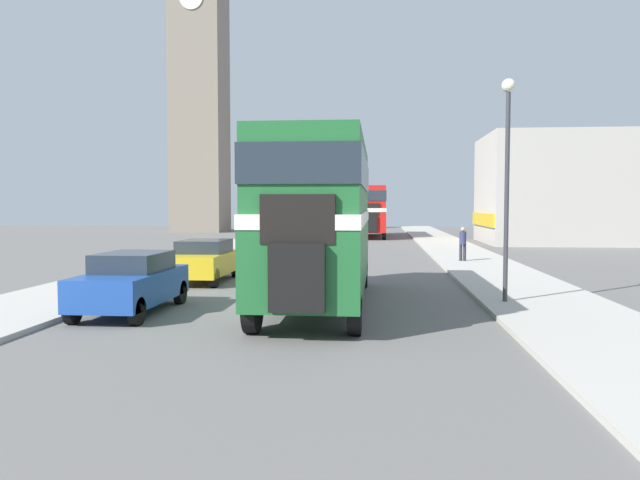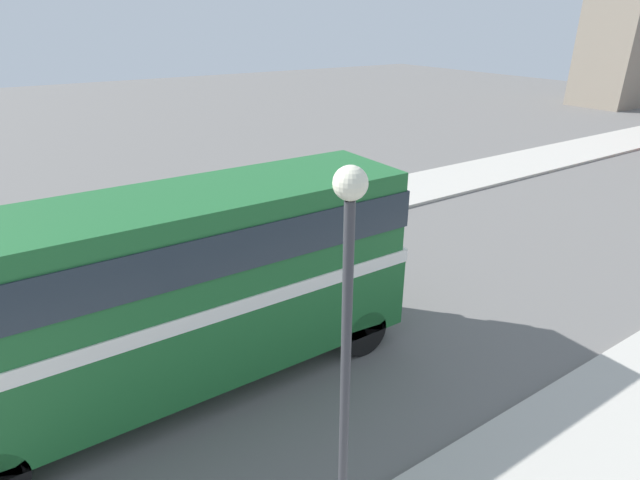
{
  "view_description": "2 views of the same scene",
  "coord_description": "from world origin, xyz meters",
  "px_view_note": "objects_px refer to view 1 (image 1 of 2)",
  "views": [
    {
      "loc": [
        2.25,
        -16.06,
        2.69
      ],
      "look_at": [
        0.72,
        0.47,
        1.75
      ],
      "focal_mm": 35.0,
      "sensor_mm": 36.0,
      "label": 1
    },
    {
      "loc": [
        9.42,
        -2.01,
        7.28
      ],
      "look_at": [
        0.0,
        4.11,
        2.27
      ],
      "focal_mm": 28.0,
      "sensor_mm": 36.0,
      "label": 2
    }
  ],
  "objects_px": {
    "church_tower": "(199,24)",
    "pedestrian_walking": "(463,242)",
    "car_parked_near": "(132,282)",
    "car_parked_mid": "(204,260)",
    "bus_distant": "(371,207)",
    "street_lamp": "(507,156)",
    "double_decker_bus": "(320,209)"
  },
  "relations": [
    {
      "from": "street_lamp",
      "to": "car_parked_near",
      "type": "bearing_deg",
      "value": -168.23
    },
    {
      "from": "bus_distant",
      "to": "pedestrian_walking",
      "type": "height_order",
      "value": "bus_distant"
    },
    {
      "from": "car_parked_near",
      "to": "bus_distant",
      "type": "bearing_deg",
      "value": 81.55
    },
    {
      "from": "pedestrian_walking",
      "to": "bus_distant",
      "type": "bearing_deg",
      "value": 101.01
    },
    {
      "from": "pedestrian_walking",
      "to": "church_tower",
      "type": "distance_m",
      "value": 43.21
    },
    {
      "from": "car_parked_near",
      "to": "car_parked_mid",
      "type": "bearing_deg",
      "value": 89.71
    },
    {
      "from": "street_lamp",
      "to": "double_decker_bus",
      "type": "bearing_deg",
      "value": -175.92
    },
    {
      "from": "bus_distant",
      "to": "car_parked_near",
      "type": "relative_size",
      "value": 2.56
    },
    {
      "from": "street_lamp",
      "to": "bus_distant",
      "type": "bearing_deg",
      "value": 96.46
    },
    {
      "from": "double_decker_bus",
      "to": "church_tower",
      "type": "distance_m",
      "value": 50.55
    },
    {
      "from": "bus_distant",
      "to": "car_parked_near",
      "type": "height_order",
      "value": "bus_distant"
    },
    {
      "from": "pedestrian_walking",
      "to": "church_tower",
      "type": "height_order",
      "value": "church_tower"
    },
    {
      "from": "street_lamp",
      "to": "church_tower",
      "type": "height_order",
      "value": "church_tower"
    },
    {
      "from": "pedestrian_walking",
      "to": "church_tower",
      "type": "relative_size",
      "value": 0.04
    },
    {
      "from": "bus_distant",
      "to": "pedestrian_walking",
      "type": "xyz_separation_m",
      "value": [
        4.47,
        -22.97,
        -1.5
      ]
    },
    {
      "from": "double_decker_bus",
      "to": "bus_distant",
      "type": "relative_size",
      "value": 0.95
    },
    {
      "from": "car_parked_near",
      "to": "car_parked_mid",
      "type": "xyz_separation_m",
      "value": [
        0.03,
        6.33,
        -0.02
      ]
    },
    {
      "from": "church_tower",
      "to": "pedestrian_walking",
      "type": "bearing_deg",
      "value": -56.11
    },
    {
      "from": "car_parked_mid",
      "to": "church_tower",
      "type": "xyz_separation_m",
      "value": [
        -11.57,
        39.75,
        19.71
      ]
    },
    {
      "from": "church_tower",
      "to": "street_lamp",
      "type": "bearing_deg",
      "value": -64.53
    },
    {
      "from": "bus_distant",
      "to": "car_parked_mid",
      "type": "distance_m",
      "value": 31.23
    },
    {
      "from": "street_lamp",
      "to": "church_tower",
      "type": "xyz_separation_m",
      "value": [
        -21.01,
        44.1,
        16.51
      ]
    },
    {
      "from": "street_lamp",
      "to": "pedestrian_walking",
      "type": "bearing_deg",
      "value": 87.64
    },
    {
      "from": "double_decker_bus",
      "to": "car_parked_near",
      "type": "bearing_deg",
      "value": -160.37
    },
    {
      "from": "car_parked_near",
      "to": "street_lamp",
      "type": "bearing_deg",
      "value": 11.77
    },
    {
      "from": "double_decker_bus",
      "to": "car_parked_mid",
      "type": "xyz_separation_m",
      "value": [
        -4.52,
        4.71,
        -1.81
      ]
    },
    {
      "from": "car_parked_mid",
      "to": "church_tower",
      "type": "distance_m",
      "value": 45.85
    },
    {
      "from": "double_decker_bus",
      "to": "church_tower",
      "type": "relative_size",
      "value": 0.24
    },
    {
      "from": "car_parked_mid",
      "to": "street_lamp",
      "type": "xyz_separation_m",
      "value": [
        9.44,
        -4.36,
        3.2
      ]
    },
    {
      "from": "car_parked_near",
      "to": "car_parked_mid",
      "type": "height_order",
      "value": "car_parked_near"
    },
    {
      "from": "pedestrian_walking",
      "to": "street_lamp",
      "type": "xyz_separation_m",
      "value": [
        -0.5,
        -12.08,
        2.96
      ]
    },
    {
      "from": "double_decker_bus",
      "to": "car_parked_mid",
      "type": "distance_m",
      "value": 6.78
    }
  ]
}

